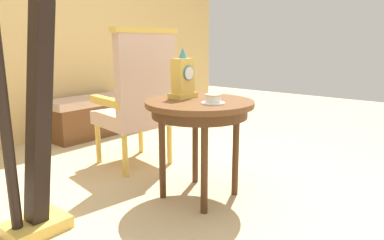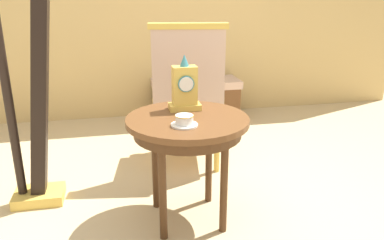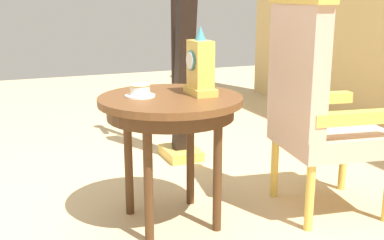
% 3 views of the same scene
% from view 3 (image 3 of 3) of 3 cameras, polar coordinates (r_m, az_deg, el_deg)
% --- Properties ---
extents(ground_plane, '(10.00, 10.00, 0.00)m').
position_cam_3_polar(ground_plane, '(2.54, -2.97, -12.14)').
color(ground_plane, tan).
extents(side_table, '(0.71, 0.71, 0.66)m').
position_cam_3_polar(side_table, '(2.37, -2.53, 0.95)').
color(side_table, brown).
rests_on(side_table, ground).
extents(teacup_left, '(0.15, 0.15, 0.06)m').
position_cam_3_polar(teacup_left, '(2.35, -6.15, 3.40)').
color(teacup_left, white).
rests_on(teacup_left, side_table).
extents(mantel_clock, '(0.19, 0.11, 0.34)m').
position_cam_3_polar(mantel_clock, '(2.38, 0.96, 6.22)').
color(mantel_clock, gold).
rests_on(mantel_clock, side_table).
extents(armchair, '(0.62, 0.61, 1.14)m').
position_cam_3_polar(armchair, '(2.59, 14.37, 1.84)').
color(armchair, '#CCA893').
rests_on(armchair, ground).
extents(harp, '(0.40, 0.24, 1.84)m').
position_cam_3_polar(harp, '(3.33, -1.19, 7.66)').
color(harp, gold).
rests_on(harp, ground).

